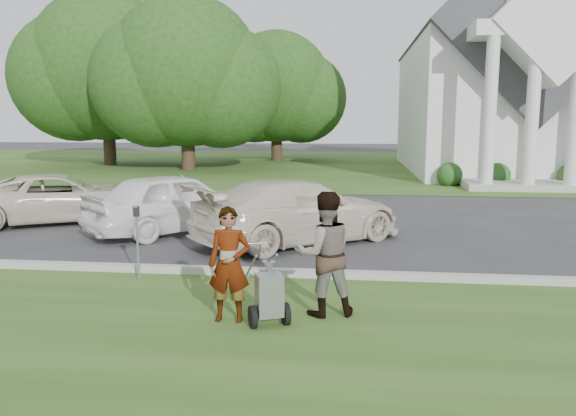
% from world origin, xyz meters
% --- Properties ---
extents(ground, '(120.00, 120.00, 0.00)m').
position_xyz_m(ground, '(0.00, 0.00, 0.00)').
color(ground, '#333335').
rests_on(ground, ground).
extents(grass_strip, '(80.00, 7.00, 0.01)m').
position_xyz_m(grass_strip, '(0.00, -3.00, 0.01)').
color(grass_strip, '#2C4C1A').
rests_on(grass_strip, ground).
extents(church_lawn, '(80.00, 30.00, 0.01)m').
position_xyz_m(church_lawn, '(0.00, 27.00, 0.01)').
color(church_lawn, '#2C4C1A').
rests_on(church_lawn, ground).
extents(curb, '(80.00, 0.18, 0.15)m').
position_xyz_m(curb, '(0.00, 0.55, 0.07)').
color(curb, '#9E9E93').
rests_on(curb, ground).
extents(church, '(9.19, 19.00, 24.10)m').
position_xyz_m(church, '(9.00, 23.11, 5.94)').
color(church, white).
rests_on(church, ground).
extents(tree_left, '(10.63, 8.40, 9.71)m').
position_xyz_m(tree_left, '(-8.01, 21.99, 5.11)').
color(tree_left, '#332316').
rests_on(tree_left, ground).
extents(tree_far, '(11.64, 9.20, 10.73)m').
position_xyz_m(tree_far, '(-14.01, 24.99, 5.69)').
color(tree_far, '#332316').
rests_on(tree_far, ground).
extents(tree_back, '(9.61, 7.60, 8.89)m').
position_xyz_m(tree_back, '(-4.01, 29.99, 4.73)').
color(tree_back, '#332316').
rests_on(tree_back, ground).
extents(striping_cart, '(0.82, 1.14, 0.99)m').
position_xyz_m(striping_cart, '(0.20, -1.90, 0.43)').
color(striping_cart, black).
rests_on(striping_cart, ground).
extents(person_left, '(0.60, 0.41, 1.61)m').
position_xyz_m(person_left, '(-0.37, -1.76, 0.80)').
color(person_left, '#999999').
rests_on(person_left, ground).
extents(person_right, '(1.02, 0.89, 1.79)m').
position_xyz_m(person_right, '(0.93, -1.36, 0.90)').
color(person_right, '#999999').
rests_on(person_right, ground).
extents(parking_meter_near, '(0.10, 0.09, 1.33)m').
position_xyz_m(parking_meter_near, '(-2.41, 0.06, 0.84)').
color(parking_meter_near, '#93969B').
rests_on(parking_meter_near, ground).
extents(car_a, '(5.28, 4.26, 1.34)m').
position_xyz_m(car_a, '(-6.73, 5.41, 0.67)').
color(car_a, beige).
rests_on(car_a, ground).
extents(car_b, '(4.37, 4.52, 1.53)m').
position_xyz_m(car_b, '(-3.10, 4.35, 0.77)').
color(car_b, white).
rests_on(car_b, ground).
extents(car_c, '(5.24, 4.79, 1.47)m').
position_xyz_m(car_c, '(0.09, 3.47, 0.74)').
color(car_c, beige).
rests_on(car_c, ground).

